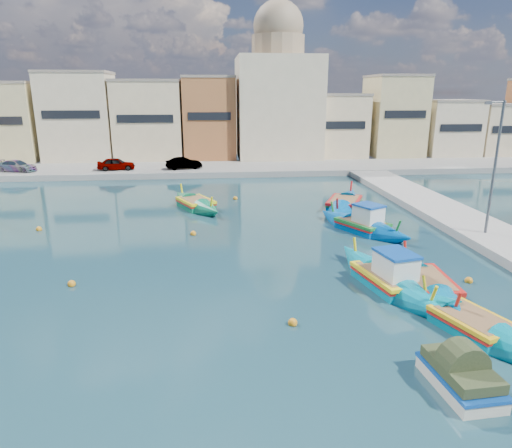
# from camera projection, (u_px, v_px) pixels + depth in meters

# --- Properties ---
(ground) EXTENTS (160.00, 160.00, 0.00)m
(ground) POSITION_uv_depth(u_px,v_px,m) (176.00, 297.00, 19.45)
(ground) COLOR #14303C
(ground) RESTS_ON ground
(north_quay) EXTENTS (80.00, 8.00, 0.60)m
(north_quay) POSITION_uv_depth(u_px,v_px,m) (197.00, 169.00, 49.97)
(north_quay) COLOR gray
(north_quay) RESTS_ON ground
(north_townhouses) EXTENTS (83.20, 7.87, 10.19)m
(north_townhouses) POSITION_uv_depth(u_px,v_px,m) (251.00, 121.00, 56.34)
(north_townhouses) COLOR beige
(north_townhouses) RESTS_ON ground
(church_block) EXTENTS (10.00, 10.00, 19.10)m
(church_block) POSITION_uv_depth(u_px,v_px,m) (278.00, 93.00, 56.31)
(church_block) COLOR beige
(church_block) RESTS_ON ground
(quay_street_lamp) EXTENTS (1.18, 0.16, 8.00)m
(quay_street_lamp) POSITION_uv_depth(u_px,v_px,m) (494.00, 167.00, 25.62)
(quay_street_lamp) COLOR #595B60
(quay_street_lamp) RESTS_ON ground
(parked_cars) EXTENTS (21.04, 2.54, 1.29)m
(parked_cars) POSITION_uv_depth(u_px,v_px,m) (100.00, 164.00, 47.36)
(parked_cars) COLOR #4C1919
(parked_cars) RESTS_ON north_quay
(luzzu_turquoise_cabin) EXTENTS (3.53, 8.78, 2.75)m
(luzzu_turquoise_cabin) POSITION_uv_depth(u_px,v_px,m) (388.00, 280.00, 20.39)
(luzzu_turquoise_cabin) COLOR #0088A4
(luzzu_turquoise_cabin) RESTS_ON ground
(luzzu_blue_cabin) EXTENTS (5.30, 7.72, 2.74)m
(luzzu_blue_cabin) POSITION_uv_depth(u_px,v_px,m) (363.00, 226.00, 28.61)
(luzzu_blue_cabin) COLOR #0056AA
(luzzu_blue_cabin) RESTS_ON ground
(luzzu_cyan_mid) EXTENTS (5.74, 9.02, 2.66)m
(luzzu_cyan_mid) POSITION_uv_depth(u_px,v_px,m) (344.00, 205.00, 34.16)
(luzzu_cyan_mid) COLOR #005CAB
(luzzu_cyan_mid) RESTS_ON ground
(luzzu_green) EXTENTS (5.07, 7.73, 2.41)m
(luzzu_green) POSITION_uv_depth(u_px,v_px,m) (196.00, 205.00, 34.38)
(luzzu_green) COLOR #0A6F4A
(luzzu_green) RESTS_ON ground
(luzzu_blue_south) EXTENTS (2.47, 8.30, 2.36)m
(luzzu_blue_south) POSITION_uv_depth(u_px,v_px,m) (426.00, 286.00, 19.93)
(luzzu_blue_south) COLOR #006EA1
(luzzu_blue_south) RESTS_ON ground
(luzzu_cyan_south) EXTENTS (3.88, 7.14, 2.16)m
(luzzu_cyan_south) POSITION_uv_depth(u_px,v_px,m) (473.00, 326.00, 16.53)
(luzzu_cyan_south) COLOR #008097
(luzzu_cyan_south) RESTS_ON ground
(tender_near) EXTENTS (1.61, 2.74, 1.31)m
(tender_near) POSITION_uv_depth(u_px,v_px,m) (460.00, 377.00, 13.30)
(tender_near) COLOR beige
(tender_near) RESTS_ON ground
(mooring_buoys) EXTENTS (22.95, 21.50, 0.36)m
(mooring_buoys) POSITION_uv_depth(u_px,v_px,m) (207.00, 247.00, 25.41)
(mooring_buoys) COLOR orange
(mooring_buoys) RESTS_ON ground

